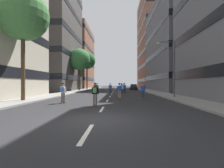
# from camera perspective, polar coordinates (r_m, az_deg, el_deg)

# --- Properties ---
(ground_plane) EXTENTS (161.99, 161.99, 0.00)m
(ground_plane) POSITION_cam_1_polar(r_m,az_deg,el_deg) (34.31, 0.51, -2.65)
(ground_plane) COLOR #28282B
(sidewalk_left) EXTENTS (2.94, 74.25, 0.14)m
(sidewalk_left) POSITION_cam_1_polar(r_m,az_deg,el_deg) (38.72, -11.09, -2.23)
(sidewalk_left) COLOR gray
(sidewalk_left) RESTS_ON ground_plane
(sidewalk_right) EXTENTS (2.94, 74.25, 0.14)m
(sidewalk_right) POSITION_cam_1_polar(r_m,az_deg,el_deg) (38.28, 12.57, -2.26)
(sidewalk_right) COLOR gray
(sidewalk_right) RESTS_ON ground_plane
(lane_markings) EXTENTS (0.16, 62.20, 0.01)m
(lane_markings) POSITION_cam_1_polar(r_m,az_deg,el_deg) (35.31, 0.56, -2.56)
(lane_markings) COLOR silver
(lane_markings) RESTS_ON ground_plane
(building_left_mid) EXTENTS (12.63, 16.14, 25.49)m
(building_left_mid) POSITION_cam_1_polar(r_m,az_deg,el_deg) (41.57, -22.34, 15.72)
(building_left_mid) COLOR #4C4744
(building_left_mid) RESTS_ON ground_plane
(building_left_far) EXTENTS (12.63, 19.45, 21.97)m
(building_left_far) POSITION_cam_1_polar(r_m,az_deg,el_deg) (60.46, -13.92, 9.11)
(building_left_far) COLOR brown
(building_left_far) RESTS_ON ground_plane
(building_right_mid) EXTENTS (12.63, 21.57, 20.64)m
(building_right_mid) POSITION_cam_1_polar(r_m,az_deg,el_deg) (40.16, 24.09, 12.70)
(building_right_mid) COLOR slate
(building_right_mid) RESTS_ON ground_plane
(building_right_far) EXTENTS (12.63, 21.37, 33.52)m
(building_right_far) POSITION_cam_1_polar(r_m,az_deg,el_deg) (61.07, 16.55, 14.55)
(building_right_far) COLOR brown
(building_right_far) RESTS_ON ground_plane
(parked_car_near) EXTENTS (1.82, 4.40, 1.52)m
(parked_car_near) POSITION_cam_1_polar(r_m,az_deg,el_deg) (42.79, 7.87, -1.15)
(parked_car_near) COLOR black
(parked_car_near) RESTS_ON ground_plane
(street_tree_near) EXTENTS (4.74, 4.74, 10.41)m
(street_tree_near) POSITION_cam_1_polar(r_m,az_deg,el_deg) (18.01, -29.92, 21.11)
(street_tree_near) COLOR #4C3823
(street_tree_near) RESTS_ON sidewalk_left
(street_tree_mid) EXTENTS (4.79, 4.79, 10.52)m
(street_tree_mid) POSITION_cam_1_polar(r_m,az_deg,el_deg) (45.50, -9.18, 8.44)
(street_tree_mid) COLOR #4C3823
(street_tree_mid) RESTS_ON sidewalk_left
(street_tree_far) EXTENTS (4.96, 4.96, 9.58)m
(street_tree_far) POSITION_cam_1_polar(r_m,az_deg,el_deg) (36.91, -11.91, 8.78)
(street_tree_far) COLOR #4C3823
(street_tree_far) RESTS_ON sidewalk_left
(streetlamp_right) EXTENTS (2.13, 0.30, 6.50)m
(streetlamp_right) POSITION_cam_1_polar(r_m,az_deg,el_deg) (19.45, 20.91, 7.37)
(streetlamp_right) COLOR #3F3F44
(streetlamp_right) RESTS_ON sidewalk_right
(skater_0) EXTENTS (0.56, 0.92, 1.78)m
(skater_0) POSITION_cam_1_polar(r_m,az_deg,el_deg) (17.48, 2.74, -2.16)
(skater_0) COLOR brown
(skater_0) RESTS_ON ground_plane
(skater_1) EXTENTS (0.57, 0.92, 1.78)m
(skater_1) POSITION_cam_1_polar(r_m,az_deg,el_deg) (17.59, 11.34, -2.15)
(skater_1) COLOR brown
(skater_1) RESTS_ON ground_plane
(skater_2) EXTENTS (0.55, 0.91, 1.78)m
(skater_2) POSITION_cam_1_polar(r_m,az_deg,el_deg) (26.02, -0.67, -1.39)
(skater_2) COLOR brown
(skater_2) RESTS_ON ground_plane
(skater_3) EXTENTS (0.56, 0.92, 1.78)m
(skater_3) POSITION_cam_1_polar(r_m,az_deg,el_deg) (28.48, 4.38, -1.19)
(skater_3) COLOR brown
(skater_3) RESTS_ON ground_plane
(skater_4) EXTENTS (0.56, 0.92, 1.78)m
(skater_4) POSITION_cam_1_polar(r_m,az_deg,el_deg) (23.60, 3.54, -1.55)
(skater_4) COLOR brown
(skater_4) RESTS_ON ground_plane
(skater_5) EXTENTS (0.53, 0.90, 1.78)m
(skater_5) POSITION_cam_1_polar(r_m,az_deg,el_deg) (11.96, -6.25, -3.11)
(skater_5) COLOR brown
(skater_5) RESTS_ON ground_plane
(skater_6) EXTENTS (0.57, 0.92, 1.78)m
(skater_6) POSITION_cam_1_polar(r_m,az_deg,el_deg) (25.23, 4.62, -1.44)
(skater_6) COLOR brown
(skater_6) RESTS_ON ground_plane
(skater_7) EXTENTS (0.55, 0.92, 1.78)m
(skater_7) POSITION_cam_1_polar(r_m,az_deg,el_deg) (29.06, -5.42, -1.16)
(skater_7) COLOR brown
(skater_7) RESTS_ON ground_plane
(skater_8) EXTENTS (0.55, 0.91, 1.78)m
(skater_8) POSITION_cam_1_polar(r_m,az_deg,el_deg) (26.34, -6.27, -1.37)
(skater_8) COLOR brown
(skater_8) RESTS_ON ground_plane
(skater_9) EXTENTS (0.56, 0.92, 1.78)m
(skater_9) POSITION_cam_1_polar(r_m,az_deg,el_deg) (14.08, -17.60, -2.62)
(skater_9) COLOR brown
(skater_9) RESTS_ON ground_plane
(skater_10) EXTENTS (0.56, 0.92, 1.78)m
(skater_10) POSITION_cam_1_polar(r_m,az_deg,el_deg) (39.50, 3.71, -0.80)
(skater_10) COLOR brown
(skater_10) RESTS_ON ground_plane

